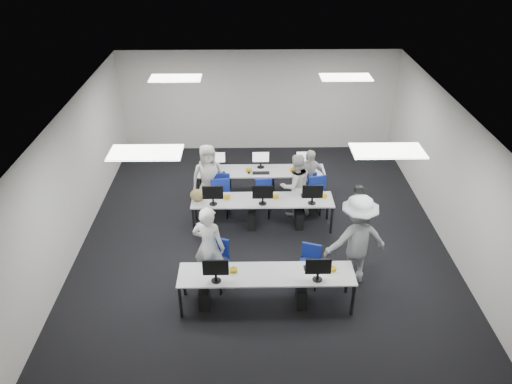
{
  "coord_description": "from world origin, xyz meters",
  "views": [
    {
      "loc": [
        -0.31,
        -9.44,
        6.56
      ],
      "look_at": [
        -0.15,
        0.08,
        1.0
      ],
      "focal_mm": 35.0,
      "sensor_mm": 36.0,
      "label": 1
    }
  ],
  "objects_px": {
    "chair_0": "(215,272)",
    "chair_2": "(220,202)",
    "chair_5": "(220,199)",
    "chair_6": "(263,197)",
    "chair_3": "(262,204)",
    "chair_4": "(309,201)",
    "chair_7": "(313,196)",
    "chair_1": "(309,272)",
    "student_1": "(296,185)",
    "desk_front": "(266,276)",
    "photographer": "(357,240)",
    "desk_mid": "(262,201)",
    "student_3": "(309,179)",
    "student_0": "(209,247)",
    "student_2": "(208,177)"
  },
  "relations": [
    {
      "from": "desk_front",
      "to": "student_1",
      "type": "height_order",
      "value": "student_1"
    },
    {
      "from": "desk_mid",
      "to": "student_2",
      "type": "height_order",
      "value": "student_2"
    },
    {
      "from": "chair_0",
      "to": "chair_5",
      "type": "relative_size",
      "value": 1.02
    },
    {
      "from": "student_3",
      "to": "chair_0",
      "type": "bearing_deg",
      "value": -146.45
    },
    {
      "from": "chair_6",
      "to": "chair_3",
      "type": "bearing_deg",
      "value": -98.39
    },
    {
      "from": "chair_7",
      "to": "student_1",
      "type": "xyz_separation_m",
      "value": [
        -0.48,
        -0.34,
        0.49
      ]
    },
    {
      "from": "chair_5",
      "to": "chair_1",
      "type": "bearing_deg",
      "value": -63.57
    },
    {
      "from": "chair_0",
      "to": "chair_4",
      "type": "xyz_separation_m",
      "value": [
        2.14,
        2.65,
        -0.01
      ]
    },
    {
      "from": "chair_4",
      "to": "student_3",
      "type": "bearing_deg",
      "value": 80.21
    },
    {
      "from": "desk_mid",
      "to": "chair_2",
      "type": "distance_m",
      "value": 1.24
    },
    {
      "from": "chair_0",
      "to": "chair_2",
      "type": "height_order",
      "value": "chair_2"
    },
    {
      "from": "chair_5",
      "to": "photographer",
      "type": "xyz_separation_m",
      "value": [
        2.75,
        -2.66,
        0.65
      ]
    },
    {
      "from": "student_1",
      "to": "student_2",
      "type": "height_order",
      "value": "student_2"
    },
    {
      "from": "chair_0",
      "to": "chair_2",
      "type": "relative_size",
      "value": 0.99
    },
    {
      "from": "chair_2",
      "to": "chair_6",
      "type": "relative_size",
      "value": 1.13
    },
    {
      "from": "student_1",
      "to": "photographer",
      "type": "relative_size",
      "value": 0.82
    },
    {
      "from": "chair_2",
      "to": "chair_6",
      "type": "distance_m",
      "value": 1.08
    },
    {
      "from": "chair_0",
      "to": "photographer",
      "type": "bearing_deg",
      "value": 21.38
    },
    {
      "from": "chair_3",
      "to": "chair_4",
      "type": "distance_m",
      "value": 1.14
    },
    {
      "from": "desk_front",
      "to": "chair_0",
      "type": "height_order",
      "value": "chair_0"
    },
    {
      "from": "chair_0",
      "to": "chair_5",
      "type": "height_order",
      "value": "chair_0"
    },
    {
      "from": "chair_2",
      "to": "desk_mid",
      "type": "bearing_deg",
      "value": -24.11
    },
    {
      "from": "desk_mid",
      "to": "chair_6",
      "type": "relative_size",
      "value": 3.66
    },
    {
      "from": "desk_front",
      "to": "student_3",
      "type": "height_order",
      "value": "student_3"
    },
    {
      "from": "chair_6",
      "to": "chair_5",
      "type": "bearing_deg",
      "value": -177.53
    },
    {
      "from": "chair_7",
      "to": "chair_1",
      "type": "bearing_deg",
      "value": -111.02
    },
    {
      "from": "desk_front",
      "to": "chair_2",
      "type": "bearing_deg",
      "value": 107.54
    },
    {
      "from": "chair_4",
      "to": "desk_mid",
      "type": "bearing_deg",
      "value": -162.11
    },
    {
      "from": "chair_2",
      "to": "chair_1",
      "type": "bearing_deg",
      "value": -47.5
    },
    {
      "from": "chair_3",
      "to": "chair_2",
      "type": "bearing_deg",
      "value": -173.59
    },
    {
      "from": "desk_mid",
      "to": "chair_4",
      "type": "distance_m",
      "value": 1.38
    },
    {
      "from": "student_0",
      "to": "photographer",
      "type": "bearing_deg",
      "value": -160.04
    },
    {
      "from": "chair_4",
      "to": "student_3",
      "type": "relative_size",
      "value": 0.62
    },
    {
      "from": "student_3",
      "to": "desk_mid",
      "type": "bearing_deg",
      "value": -161.55
    },
    {
      "from": "student_1",
      "to": "student_2",
      "type": "bearing_deg",
      "value": -30.7
    },
    {
      "from": "desk_mid",
      "to": "chair_4",
      "type": "xyz_separation_m",
      "value": [
        1.15,
        0.65,
        -0.38
      ]
    },
    {
      "from": "chair_7",
      "to": "chair_5",
      "type": "bearing_deg",
      "value": 170.17
    },
    {
      "from": "chair_6",
      "to": "chair_7",
      "type": "distance_m",
      "value": 1.24
    },
    {
      "from": "chair_5",
      "to": "student_1",
      "type": "relative_size",
      "value": 0.61
    },
    {
      "from": "chair_0",
      "to": "student_1",
      "type": "xyz_separation_m",
      "value": [
        1.78,
        2.54,
        0.48
      ]
    },
    {
      "from": "chair_3",
      "to": "student_2",
      "type": "relative_size",
      "value": 0.52
    },
    {
      "from": "chair_2",
      "to": "desk_front",
      "type": "bearing_deg",
      "value": -65.79
    },
    {
      "from": "chair_4",
      "to": "chair_1",
      "type": "bearing_deg",
      "value": -107.77
    },
    {
      "from": "student_0",
      "to": "photographer",
      "type": "relative_size",
      "value": 0.92
    },
    {
      "from": "chair_2",
      "to": "chair_7",
      "type": "distance_m",
      "value": 2.3
    },
    {
      "from": "chair_1",
      "to": "chair_6",
      "type": "height_order",
      "value": "chair_6"
    },
    {
      "from": "chair_3",
      "to": "chair_7",
      "type": "distance_m",
      "value": 1.3
    },
    {
      "from": "chair_6",
      "to": "student_0",
      "type": "relative_size",
      "value": 0.5
    },
    {
      "from": "chair_2",
      "to": "student_1",
      "type": "xyz_separation_m",
      "value": [
        1.81,
        -0.07,
        0.48
      ]
    },
    {
      "from": "chair_5",
      "to": "student_3",
      "type": "bearing_deg",
      "value": -3.23
    }
  ]
}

